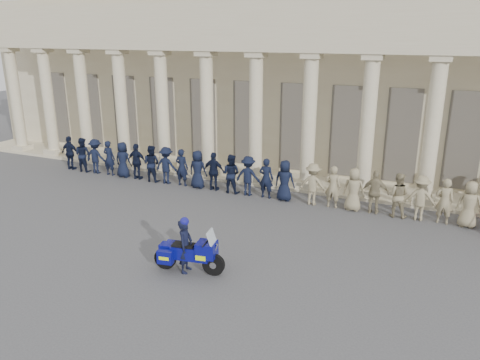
% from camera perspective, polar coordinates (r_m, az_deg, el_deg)
% --- Properties ---
extents(ground, '(90.00, 90.00, 0.00)m').
position_cam_1_polar(ground, '(15.93, -4.72, -9.13)').
color(ground, '#464649').
rests_on(ground, ground).
extents(building, '(40.00, 12.50, 9.00)m').
position_cam_1_polar(building, '(28.17, 9.73, 12.02)').
color(building, '#C4B793').
rests_on(building, ground).
extents(officer_rank, '(22.25, 0.69, 1.83)m').
position_cam_1_polar(officer_rank, '(21.17, 1.23, 0.48)').
color(officer_rank, black).
rests_on(officer_rank, ground).
extents(motorcycle, '(2.30, 1.04, 1.48)m').
position_cam_1_polar(motorcycle, '(14.68, -6.18, -8.84)').
color(motorcycle, black).
rests_on(motorcycle, ground).
extents(rider, '(0.50, 0.68, 1.81)m').
position_cam_1_polar(rider, '(14.60, -6.68, -7.86)').
color(rider, black).
rests_on(rider, ground).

